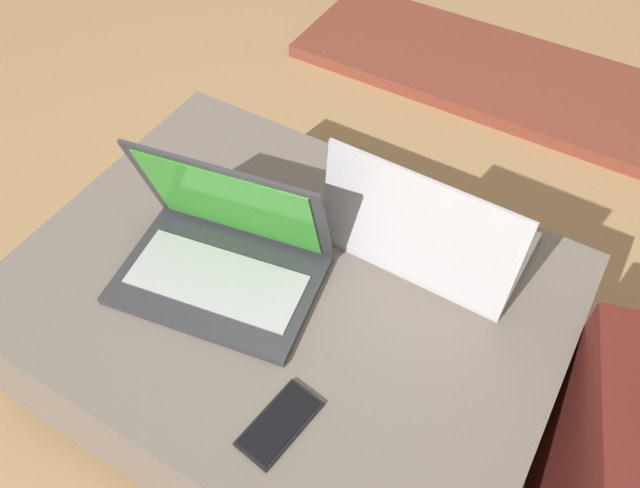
# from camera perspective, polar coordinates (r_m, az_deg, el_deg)

# --- Properties ---
(ground_plane) EXTENTS (14.00, 14.00, 0.00)m
(ground_plane) POSITION_cam_1_polar(r_m,az_deg,el_deg) (1.47, -2.44, -12.40)
(ground_plane) COLOR tan
(ottoman) EXTENTS (0.99, 0.74, 0.38)m
(ottoman) POSITION_cam_1_polar(r_m,az_deg,el_deg) (1.30, -2.72, -8.55)
(ottoman) COLOR #3D3832
(ottoman) RESTS_ON ground_plane
(laptop_near) EXTENTS (0.39, 0.30, 0.24)m
(laptop_near) POSITION_cam_1_polar(r_m,az_deg,el_deg) (1.13, -8.86, -0.85)
(laptop_near) COLOR #333338
(laptop_near) RESTS_ON ottoman
(laptop_far) EXTENTS (0.36, 0.23, 0.24)m
(laptop_far) POSITION_cam_1_polar(r_m,az_deg,el_deg) (1.17, 9.75, 0.89)
(laptop_far) COLOR silver
(laptop_far) RESTS_ON ottoman
(cell_phone) EXTENTS (0.09, 0.15, 0.01)m
(cell_phone) POSITION_cam_1_polar(r_m,az_deg,el_deg) (1.01, -3.71, -16.06)
(cell_phone) COLOR black
(cell_phone) RESTS_ON ottoman
(backpack) EXTENTS (0.28, 0.38, 0.53)m
(backpack) POSITION_cam_1_polar(r_m,az_deg,el_deg) (1.27, 24.82, -18.14)
(backpack) COLOR #5B1E19
(backpack) RESTS_ON ground_plane
(fireplace_hearth) EXTENTS (1.40, 0.50, 0.04)m
(fireplace_hearth) POSITION_cam_1_polar(r_m,az_deg,el_deg) (2.31, 16.06, 14.64)
(fireplace_hearth) COLOR brown
(fireplace_hearth) RESTS_ON ground_plane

